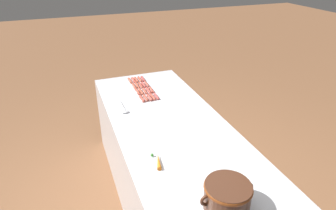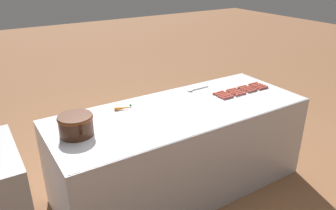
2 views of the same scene
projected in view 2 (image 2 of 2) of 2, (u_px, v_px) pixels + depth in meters
name	position (u px, v px, depth m)	size (l,w,h in m)	color
ground_plane	(180.00, 185.00, 3.41)	(20.00, 20.00, 0.00)	brown
griddle_counter	(181.00, 149.00, 3.23)	(0.96, 2.44, 0.87)	#BCBCC1
hot_dog_0	(263.00, 88.00, 3.51)	(0.03, 0.14, 0.02)	#B3453F
hot_dog_1	(253.00, 91.00, 3.44)	(0.03, 0.14, 0.02)	#AC5242
hot_dog_2	(241.00, 94.00, 3.36)	(0.03, 0.14, 0.02)	#B45040
hot_dog_3	(229.00, 97.00, 3.27)	(0.03, 0.14, 0.02)	#AB4542
hot_dog_4	(261.00, 87.00, 3.55)	(0.03, 0.14, 0.02)	#B34E3A
hot_dog_5	(249.00, 90.00, 3.47)	(0.03, 0.14, 0.02)	#AF4840
hot_dog_6	(238.00, 93.00, 3.38)	(0.03, 0.14, 0.02)	#B3493F
hot_dog_7	(226.00, 96.00, 3.30)	(0.03, 0.14, 0.02)	#B54B3A
hot_dog_8	(258.00, 86.00, 3.58)	(0.03, 0.14, 0.02)	#B3513D
hot_dog_9	(247.00, 89.00, 3.49)	(0.03, 0.14, 0.02)	#AE4938
hot_dog_10	(236.00, 92.00, 3.41)	(0.03, 0.14, 0.02)	#B24F3D
hot_dog_11	(223.00, 95.00, 3.33)	(0.03, 0.14, 0.02)	#B24D41
hot_dog_12	(256.00, 85.00, 3.60)	(0.03, 0.14, 0.02)	#B94C3D
hot_dog_13	(245.00, 88.00, 3.52)	(0.03, 0.14, 0.02)	#AE523C
hot_dog_14	(233.00, 91.00, 3.44)	(0.02, 0.14, 0.02)	#AD4E39
hot_dog_15	(221.00, 94.00, 3.36)	(0.03, 0.14, 0.02)	#AD4D3D
hot_dog_16	(253.00, 84.00, 3.63)	(0.03, 0.14, 0.02)	#AF523B
hot_dog_17	(242.00, 87.00, 3.55)	(0.03, 0.14, 0.02)	#B34E3B
hot_dog_18	(231.00, 90.00, 3.47)	(0.03, 0.14, 0.02)	#B84C39
hot_dog_19	(218.00, 93.00, 3.39)	(0.03, 0.14, 0.02)	#AC483A
bean_pot	(76.00, 124.00, 2.57)	(0.34, 0.28, 0.17)	#472616
serving_spoon	(193.00, 90.00, 3.48)	(0.07, 0.27, 0.02)	#B7B7BC
carrot	(124.00, 108.00, 3.04)	(0.07, 0.18, 0.03)	orange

